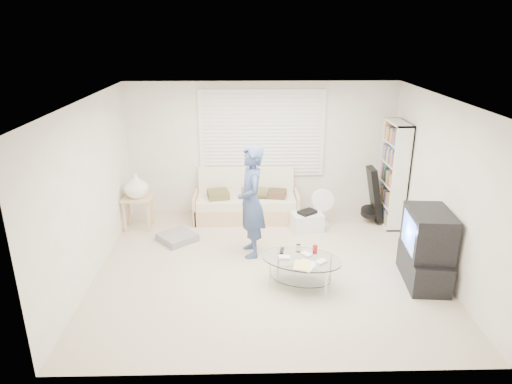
{
  "coord_description": "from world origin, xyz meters",
  "views": [
    {
      "loc": [
        -0.31,
        -6.09,
        3.42
      ],
      "look_at": [
        -0.15,
        0.3,
        1.09
      ],
      "focal_mm": 32.0,
      "sensor_mm": 36.0,
      "label": 1
    }
  ],
  "objects_px": {
    "bookshelf": "(393,174)",
    "coffee_table": "(301,263)",
    "tv_unit": "(426,248)",
    "futon_sofa": "(246,203)"
  },
  "relations": [
    {
      "from": "futon_sofa",
      "to": "bookshelf",
      "type": "relative_size",
      "value": 1.02
    },
    {
      "from": "tv_unit",
      "to": "coffee_table",
      "type": "relative_size",
      "value": 0.83
    },
    {
      "from": "tv_unit",
      "to": "coffee_table",
      "type": "height_order",
      "value": "tv_unit"
    },
    {
      "from": "futon_sofa",
      "to": "bookshelf",
      "type": "bearing_deg",
      "value": -6.15
    },
    {
      "from": "futon_sofa",
      "to": "tv_unit",
      "type": "xyz_separation_m",
      "value": [
        2.5,
        -2.33,
        0.21
      ]
    },
    {
      "from": "bookshelf",
      "to": "tv_unit",
      "type": "relative_size",
      "value": 1.76
    },
    {
      "from": "bookshelf",
      "to": "coffee_table",
      "type": "xyz_separation_m",
      "value": [
        -1.87,
        -2.11,
        -0.61
      ]
    },
    {
      "from": "tv_unit",
      "to": "coffee_table",
      "type": "distance_m",
      "value": 1.75
    },
    {
      "from": "bookshelf",
      "to": "coffee_table",
      "type": "relative_size",
      "value": 1.47
    },
    {
      "from": "tv_unit",
      "to": "bookshelf",
      "type": "bearing_deg",
      "value": 86.5
    }
  ]
}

